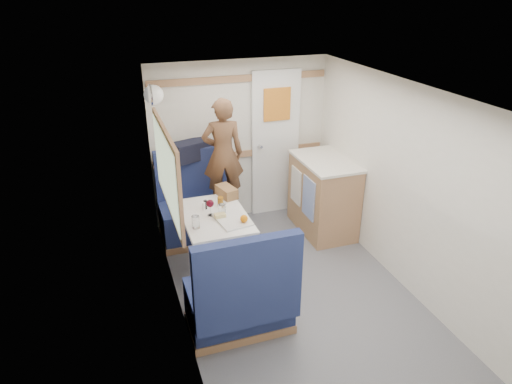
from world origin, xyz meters
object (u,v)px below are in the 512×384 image
object	(u,v)px
wine_glass	(210,204)
duffel_bag	(192,150)
bench_far	(198,214)
bench_near	(241,303)
tray	(232,220)
dinette_table	(215,229)
dome_light	(154,95)
tumbler_right	(222,210)
bread_loaf	(227,192)
tumbler_left	(196,222)
person	(223,154)
orange_fruit	(244,219)
galley_counter	(323,195)
salt_grinder	(204,206)
pepper_grinder	(205,205)
cheese_block	(220,215)
beer_glass	(220,201)

from	to	relation	value
wine_glass	duffel_bag	bearing A→B (deg)	86.79
bench_far	bench_near	size ratio (longest dim) A/B	1.00
tray	dinette_table	bearing A→B (deg)	128.07
dome_light	tumbler_right	distance (m)	1.39
bread_loaf	tumbler_left	bearing A→B (deg)	-128.61
person	orange_fruit	xyz separation A→B (m)	(-0.06, -0.97, -0.30)
bench_near	wine_glass	world-z (taller)	bench_near
bench_near	orange_fruit	distance (m)	0.80
galley_counter	tumbler_left	xyz separation A→B (m)	(-1.69, -0.74, 0.31)
wine_glass	salt_grinder	bearing A→B (deg)	104.26
pepper_grinder	galley_counter	bearing A→B (deg)	14.42
orange_fruit	tumbler_left	distance (m)	0.45
cheese_block	salt_grinder	world-z (taller)	salt_grinder
bench_far	dome_light	world-z (taller)	dome_light
dinette_table	tray	distance (m)	0.27
bench_far	bread_loaf	world-z (taller)	bench_far
duffel_bag	tumbler_right	xyz separation A→B (m)	(0.04, -1.16, -0.23)
tumbler_left	bread_loaf	distance (m)	0.72
cheese_block	dinette_table	bearing A→B (deg)	108.76
bench_near	dome_light	xyz separation A→B (m)	(-0.39, 1.71, 1.45)
person	duffel_bag	distance (m)	0.49
duffel_bag	tumbler_left	distance (m)	1.35
bench_near	wine_glass	bearing A→B (deg)	92.59
cheese_block	beer_glass	size ratio (longest dim) A/B	1.13
orange_fruit	beer_glass	bearing A→B (deg)	104.26
cheese_block	orange_fruit	bearing A→B (deg)	-42.03
dome_light	galley_counter	xyz separation A→B (m)	(1.86, -0.30, -1.28)
dinette_table	duffel_bag	size ratio (longest dim) A/B	2.01
bench_near	pepper_grinder	size ratio (longest dim) A/B	11.19
bench_near	duffel_bag	bearing A→B (deg)	89.33
bench_near	dome_light	world-z (taller)	dome_light
cheese_block	pepper_grinder	bearing A→B (deg)	108.82
salt_grinder	dome_light	bearing A→B (deg)	114.06
bench_near	duffel_bag	size ratio (longest dim) A/B	2.29
duffel_bag	tray	bearing A→B (deg)	-104.16
pepper_grinder	bread_loaf	distance (m)	0.35
beer_glass	bread_loaf	bearing A→B (deg)	58.07
dome_light	beer_glass	world-z (taller)	dome_light
bench_far	orange_fruit	xyz separation A→B (m)	(0.22, -1.13, 0.47)
bench_near	tray	size ratio (longest dim) A/B	2.87
person	cheese_block	world-z (taller)	person
dinette_table	tumbler_left	world-z (taller)	tumbler_left
dinette_table	salt_grinder	world-z (taller)	salt_grinder
dinette_table	beer_glass	size ratio (longest dim) A/B	9.72
beer_glass	bench_near	bearing A→B (deg)	-95.86
tumbler_left	dinette_table	bearing A→B (deg)	40.50
beer_glass	pepper_grinder	world-z (taller)	same
dinette_table	salt_grinder	distance (m)	0.25
beer_glass	wine_glass	bearing A→B (deg)	-129.50
wine_glass	galley_counter	bearing A→B (deg)	19.89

